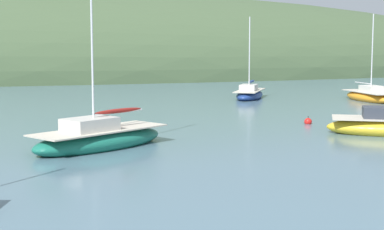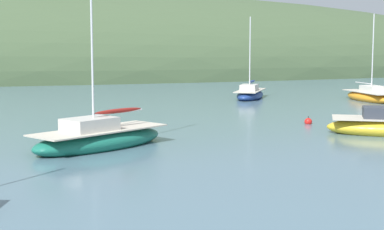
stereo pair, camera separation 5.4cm
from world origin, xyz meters
name	(u,v)px [view 1 (the left image)]	position (x,y,z in m)	size (l,w,h in m)	color
far_shoreline_hill	(70,76)	(-0.14, 76.86, 0.09)	(150.00, 36.00, 26.05)	#425638
sailboat_navy_dinghy	(99,139)	(-4.58, 19.03, 0.42)	(7.12, 5.61, 9.94)	#196B56
sailboat_blue_center	(369,96)	(19.17, 34.63, 0.37)	(2.32, 6.08, 7.05)	orange
sailboat_orange_cutter	(250,94)	(10.80, 39.20, 0.36)	(4.74, 5.90, 6.90)	navy
mooring_buoy_outer	(308,122)	(8.03, 23.58, 0.12)	(0.44, 0.44, 0.54)	red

